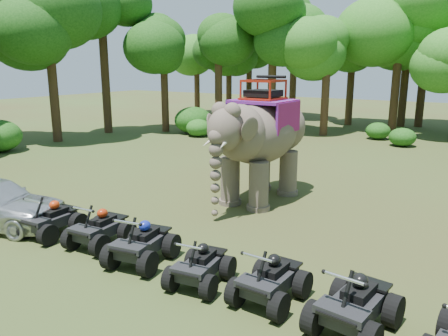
{
  "coord_description": "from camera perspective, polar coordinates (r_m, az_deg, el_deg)",
  "views": [
    {
      "loc": [
        6.79,
        -9.48,
        4.9
      ],
      "look_at": [
        0.0,
        1.2,
        1.9
      ],
      "focal_mm": 35.0,
      "sensor_mm": 36.0,
      "label": 1
    }
  ],
  "objects": [
    {
      "name": "ground",
      "position": [
        12.65,
        -2.96,
        -9.47
      ],
      "size": [
        110.0,
        110.0,
        0.0
      ],
      "primitive_type": "plane",
      "color": "#47381E",
      "rests_on": "ground"
    },
    {
      "name": "tree_0",
      "position": [
        34.76,
        21.72,
        12.56
      ],
      "size": [
        6.98,
        6.98,
        9.97
      ],
      "primitive_type": null,
      "color": "#195114",
      "rests_on": "ground"
    },
    {
      "name": "tree_40",
      "position": [
        38.6,
        24.76,
        12.82
      ],
      "size": [
        7.49,
        7.49,
        10.7
      ],
      "primitive_type": null,
      "color": "#195114",
      "rests_on": "ground"
    },
    {
      "name": "atv_3",
      "position": [
        10.11,
        -3.11,
        -11.99
      ],
      "size": [
        1.35,
        1.71,
        1.16
      ],
      "primitive_type": null,
      "rotation": [
        0.0,
        0.0,
        0.14
      ],
      "color": "black",
      "rests_on": "ground"
    },
    {
      "name": "elephant",
      "position": [
        15.95,
        4.85,
        3.72
      ],
      "size": [
        2.56,
        5.44,
        4.5
      ],
      "primitive_type": null,
      "rotation": [
        0.0,
        0.0,
        -0.04
      ],
      "color": "brown",
      "rests_on": "ground"
    },
    {
      "name": "atv_0",
      "position": [
        13.77,
        -21.67,
        -5.71
      ],
      "size": [
        1.32,
        1.76,
        1.26
      ],
      "primitive_type": null,
      "rotation": [
        0.0,
        0.0,
        0.05
      ],
      "color": "black",
      "rests_on": "ground"
    },
    {
      "name": "tree_33",
      "position": [
        40.7,
        9.09,
        13.43
      ],
      "size": [
        7.11,
        7.11,
        10.15
      ],
      "primitive_type": null,
      "color": "#195114",
      "rests_on": "ground"
    },
    {
      "name": "tree_30",
      "position": [
        31.64,
        13.22,
        11.74
      ],
      "size": [
        5.89,
        5.89,
        8.42
      ],
      "primitive_type": null,
      "color": "#195114",
      "rests_on": "ground"
    },
    {
      "name": "atv_5",
      "position": [
        8.83,
        16.79,
        -15.88
      ],
      "size": [
        1.54,
        1.97,
        1.35
      ],
      "primitive_type": null,
      "rotation": [
        0.0,
        0.0,
        -0.12
      ],
      "color": "black",
      "rests_on": "ground"
    },
    {
      "name": "atv_4",
      "position": [
        9.47,
        6.08,
        -13.6
      ],
      "size": [
        1.3,
        1.74,
        1.25
      ],
      "primitive_type": null,
      "rotation": [
        0.0,
        0.0,
        -0.04
      ],
      "color": "black",
      "rests_on": "ground"
    },
    {
      "name": "atv_2",
      "position": [
        11.28,
        -10.69,
        -9.0
      ],
      "size": [
        1.58,
        1.97,
        1.32
      ],
      "primitive_type": null,
      "rotation": [
        0.0,
        0.0,
        0.17
      ],
      "color": "black",
      "rests_on": "ground"
    },
    {
      "name": "tree_34",
      "position": [
        44.53,
        -3.57,
        12.21
      ],
      "size": [
        5.65,
        5.65,
        8.07
      ],
      "primitive_type": null,
      "color": "#195114",
      "rests_on": "ground"
    },
    {
      "name": "atv_1",
      "position": [
        12.59,
        -15.99,
        -7.03
      ],
      "size": [
        1.38,
        1.8,
        1.26
      ],
      "primitive_type": null,
      "rotation": [
        0.0,
        0.0,
        0.08
      ],
      "color": "black",
      "rests_on": "ground"
    },
    {
      "name": "tree_28",
      "position": [
        33.57,
        -0.73,
        12.39
      ],
      "size": [
        6.08,
        6.08,
        8.69
      ],
      "primitive_type": null,
      "color": "#195114",
      "rests_on": "ground"
    },
    {
      "name": "tree_26",
      "position": [
        33.24,
        -15.34,
        12.88
      ],
      "size": [
        6.86,
        6.86,
        9.8
      ],
      "primitive_type": null,
      "color": "#195114",
      "rests_on": "ground"
    },
    {
      "name": "tree_25",
      "position": [
        30.27,
        -21.6,
        12.05
      ],
      "size": [
        6.58,
        6.58,
        9.4
      ],
      "primitive_type": null,
      "color": "#195114",
      "rests_on": "ground"
    },
    {
      "name": "tree_27",
      "position": [
        32.95,
        -7.8,
        11.41
      ],
      "size": [
        5.4,
        5.4,
        7.72
      ],
      "primitive_type": null,
      "color": "#195114",
      "rests_on": "ground"
    },
    {
      "name": "tree_39",
      "position": [
        44.74,
        3.31,
        12.58
      ],
      "size": [
        6.05,
        6.05,
        8.64
      ],
      "primitive_type": null,
      "color": "#195114",
      "rests_on": "ground"
    },
    {
      "name": "tree_36",
      "position": [
        41.5,
        0.65,
        11.74
      ],
      "size": [
        5.23,
        5.23,
        7.47
      ],
      "primitive_type": null,
      "color": "#195114",
      "rests_on": "ground"
    },
    {
      "name": "tree_38",
      "position": [
        37.82,
        16.32,
        12.32
      ],
      "size": [
        6.4,
        6.4,
        9.14
      ],
      "primitive_type": null,
      "color": "#195114",
      "rests_on": "ground"
    },
    {
      "name": "tree_29",
      "position": [
        32.21,
        6.34,
        13.25
      ],
      "size": [
        6.85,
        6.85,
        9.79
      ],
      "primitive_type": null,
      "color": "#195114",
      "rests_on": "ground"
    },
    {
      "name": "tree_43",
      "position": [
        38.23,
        22.72,
        12.61
      ],
      "size": [
        7.11,
        7.11,
        10.16
      ],
      "primitive_type": null,
      "color": "#195114",
      "rests_on": "ground"
    }
  ]
}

